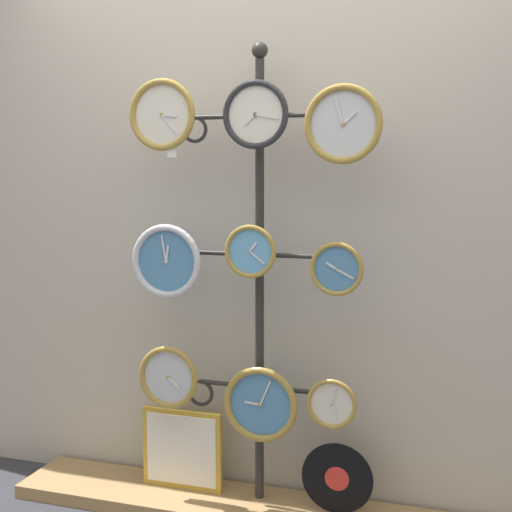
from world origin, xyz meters
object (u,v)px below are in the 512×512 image
at_px(display_stand, 260,372).
at_px(clock_middle_right, 337,269).
at_px(clock_middle_left, 167,261).
at_px(clock_middle_center, 251,251).
at_px(clock_bottom_center, 261,404).
at_px(clock_bottom_right, 332,404).
at_px(clock_top_left, 162,115).
at_px(clock_bottom_left, 169,377).
at_px(clock_top_center, 256,115).
at_px(picture_frame, 182,449).
at_px(clock_top_right, 343,124).
at_px(vinyl_record, 337,478).

distance_m(display_stand, clock_middle_right, 0.60).
distance_m(clock_middle_left, clock_middle_center, 0.38).
distance_m(clock_middle_left, clock_middle_right, 0.74).
xyz_separation_m(clock_bottom_center, clock_bottom_right, (0.30, -0.00, 0.04)).
xyz_separation_m(clock_middle_left, clock_bottom_right, (0.73, -0.00, -0.55)).
distance_m(display_stand, clock_top_left, 1.17).
height_order(clock_bottom_left, clock_bottom_right, clock_bottom_left).
bearing_deg(clock_middle_center, clock_bottom_center, -10.16).
bearing_deg(clock_bottom_left, clock_top_center, 0.85).
distance_m(clock_bottom_left, clock_bottom_right, 0.73).
distance_m(clock_top_center, clock_bottom_center, 1.20).
bearing_deg(display_stand, clock_top_left, -163.94).
bearing_deg(clock_middle_right, picture_frame, 173.93).
bearing_deg(clock_bottom_center, clock_middle_right, -0.93).
distance_m(clock_top_center, clock_top_right, 0.36).
xyz_separation_m(clock_middle_left, clock_middle_right, (0.74, -0.01, -0.00)).
bearing_deg(display_stand, clock_middle_left, -166.81).
bearing_deg(clock_middle_center, clock_middle_left, -178.77).
height_order(clock_middle_right, clock_bottom_left, clock_middle_right).
bearing_deg(clock_top_center, display_stand, 97.96).
bearing_deg(clock_top_left, clock_bottom_left, 75.12).
bearing_deg(clock_bottom_center, clock_middle_center, 169.84).
relative_size(display_stand, vinyl_record, 6.62).
bearing_deg(clock_bottom_left, picture_frame, 73.08).
relative_size(clock_middle_left, clock_middle_center, 1.43).
bearing_deg(clock_top_right, display_stand, 165.44).
xyz_separation_m(clock_bottom_center, vinyl_record, (0.32, 0.05, -0.30)).
distance_m(clock_middle_right, clock_bottom_right, 0.55).
bearing_deg(clock_bottom_right, vinyl_record, 75.07).
bearing_deg(vinyl_record, clock_middle_right, -91.87).
xyz_separation_m(clock_top_left, clock_bottom_center, (0.42, 0.02, -1.21)).
height_order(clock_top_center, clock_bottom_center, clock_top_center).
relative_size(clock_bottom_center, vinyl_record, 1.07).
height_order(clock_top_center, clock_top_right, clock_top_center).
bearing_deg(clock_middle_left, clock_top_center, -0.12).
height_order(clock_top_left, vinyl_record, clock_top_left).
bearing_deg(picture_frame, clock_bottom_center, -10.12).
bearing_deg(clock_middle_right, clock_bottom_center, 179.07).
height_order(vinyl_record, picture_frame, picture_frame).
relative_size(clock_middle_left, clock_middle_right, 1.47).
xyz_separation_m(clock_middle_center, clock_middle_right, (0.36, -0.01, -0.06)).
relative_size(clock_middle_right, clock_bottom_left, 0.78).
xyz_separation_m(clock_bottom_left, clock_bottom_center, (0.42, 0.01, -0.08)).
distance_m(clock_top_center, clock_bottom_left, 1.19).
xyz_separation_m(clock_top_center, clock_bottom_right, (0.33, -0.00, -1.16)).
bearing_deg(display_stand, clock_bottom_right, -15.62).
height_order(clock_top_center, clock_bottom_left, clock_top_center).
relative_size(clock_top_right, clock_middle_right, 1.43).
xyz_separation_m(display_stand, clock_middle_left, (-0.39, -0.09, 0.48)).
height_order(clock_top_center, clock_middle_left, clock_top_center).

